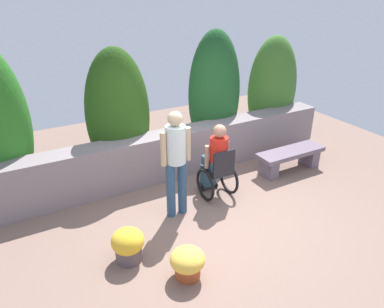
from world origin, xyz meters
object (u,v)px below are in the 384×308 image
stone_bench (290,157)px  flower_pot_purple_near (188,262)px  flower_pot_terracotta_by_wall (128,244)px  person_in_wheelchair (217,163)px  person_standing_companion (176,158)px

stone_bench → flower_pot_purple_near: size_ratio=3.18×
stone_bench → flower_pot_terracotta_by_wall: flower_pot_terracotta_by_wall is taller
stone_bench → person_in_wheelchair: person_in_wheelchair is taller
person_standing_companion → flower_pot_purple_near: size_ratio=3.88×
person_in_wheelchair → person_standing_companion: person_standing_companion is taller
flower_pot_purple_near → flower_pot_terracotta_by_wall: flower_pot_terracotta_by_wall is taller
stone_bench → person_in_wheelchair: size_ratio=1.06×
flower_pot_terracotta_by_wall → person_standing_companion: bearing=31.7°
stone_bench → person_in_wheelchair: bearing=-175.4°
person_standing_companion → flower_pot_terracotta_by_wall: 1.43m
person_in_wheelchair → flower_pot_purple_near: 2.02m
person_standing_companion → flower_pot_purple_near: person_standing_companion is taller
person_in_wheelchair → stone_bench: bearing=1.4°
flower_pot_purple_near → person_in_wheelchair: bearing=47.5°
stone_bench → flower_pot_terracotta_by_wall: bearing=-164.1°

